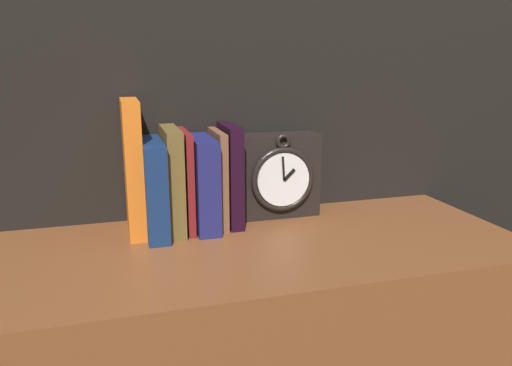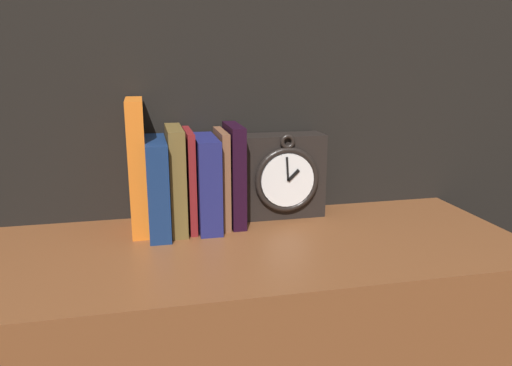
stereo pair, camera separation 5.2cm
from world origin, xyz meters
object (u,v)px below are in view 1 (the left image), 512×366
at_px(book_slot4_navy, 203,183).
at_px(book_slot1_navy, 154,188).
at_px(book_slot0_orange, 133,168).
at_px(book_slot3_maroon, 186,180).
at_px(book_slot5_brown, 218,178).
at_px(book_slot2_brown, 172,180).
at_px(clock, 277,175).
at_px(book_slot6_black, 230,175).

bearing_deg(book_slot4_navy, book_slot1_navy, -175.13).
height_order(book_slot0_orange, book_slot3_maroon, book_slot0_orange).
relative_size(book_slot1_navy, book_slot4_navy, 1.00).
bearing_deg(book_slot0_orange, book_slot5_brown, 1.27).
height_order(book_slot1_navy, book_slot2_brown, book_slot2_brown).
bearing_deg(clock, book_slot4_navy, -168.88).
distance_m(book_slot4_navy, book_slot6_black, 0.06).
bearing_deg(book_slot3_maroon, book_slot4_navy, -11.53).
xyz_separation_m(clock, book_slot6_black, (-0.10, -0.02, 0.01)).
bearing_deg(book_slot3_maroon, book_slot0_orange, 179.33).
height_order(book_slot0_orange, book_slot4_navy, book_slot0_orange).
relative_size(book_slot0_orange, book_slot4_navy, 1.41).
distance_m(book_slot2_brown, book_slot6_black, 0.11).
bearing_deg(book_slot1_navy, book_slot0_orange, 155.81).
bearing_deg(book_slot5_brown, book_slot6_black, 0.43).
height_order(clock, book_slot3_maroon, book_slot3_maroon).
xyz_separation_m(book_slot2_brown, book_slot5_brown, (0.09, 0.01, -0.00)).
distance_m(book_slot0_orange, book_slot3_maroon, 0.10).
bearing_deg(book_slot6_black, clock, 11.10).
bearing_deg(book_slot0_orange, book_slot6_black, 1.16).
distance_m(clock, book_slot0_orange, 0.29).
relative_size(clock, book_slot3_maroon, 0.93).
bearing_deg(book_slot1_navy, book_slot5_brown, 8.60).
relative_size(book_slot5_brown, book_slot6_black, 0.95).
xyz_separation_m(book_slot3_maroon, book_slot6_black, (0.09, 0.00, 0.00)).
distance_m(book_slot2_brown, book_slot3_maroon, 0.03).
distance_m(book_slot5_brown, book_slot6_black, 0.03).
height_order(book_slot3_maroon, book_slot6_black, book_slot6_black).
height_order(book_slot2_brown, book_slot6_black, same).
bearing_deg(book_slot3_maroon, book_slot1_navy, -166.99).
height_order(book_slot1_navy, book_slot6_black, book_slot6_black).
distance_m(book_slot1_navy, book_slot4_navy, 0.09).
relative_size(clock, book_slot6_black, 0.90).
bearing_deg(book_slot4_navy, book_slot5_brown, 18.82).
xyz_separation_m(book_slot1_navy, book_slot5_brown, (0.13, 0.02, 0.01)).
distance_m(book_slot3_maroon, book_slot6_black, 0.09).
height_order(book_slot3_maroon, book_slot5_brown, book_slot3_maroon).
relative_size(book_slot3_maroon, book_slot4_navy, 1.07).
bearing_deg(book_slot1_navy, book_slot6_black, 7.28).
bearing_deg(book_slot6_black, book_slot1_navy, -172.72).
height_order(book_slot1_navy, book_slot4_navy, same).
relative_size(book_slot4_navy, book_slot5_brown, 0.95).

